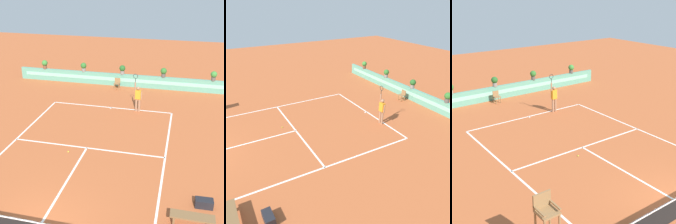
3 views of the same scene
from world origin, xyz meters
The scene contains 13 objects.
ground_plane centered at (0.00, 6.00, 0.00)m, with size 60.00×60.00×0.00m, color #B2562D.
court_lines centered at (0.00, 6.72, 0.00)m, with size 8.32×11.94×0.01m.
back_wall_barrier centered at (0.00, 16.39, 0.50)m, with size 18.00×0.21×1.00m.
ball_kid_chair centered at (-0.41, 15.66, 0.48)m, with size 0.44×0.44×0.85m.
bench_courtside centered at (5.40, 1.98, 0.38)m, with size 1.60×0.44×0.51m.
gear_bag centered at (5.88, 3.17, 0.18)m, with size 0.70×0.36×0.36m, color black.
tennis_player centered at (1.85, 11.68, 1.05)m, with size 0.62×0.23×2.58m.
tennis_ball_near_baseline centered at (-0.80, 5.76, 0.03)m, with size 0.07×0.07×0.07m, color #CCE033.
potted_plant_right centered at (3.11, 16.39, 1.41)m, with size 0.48×0.48×0.72m.
potted_plant_far_left centered at (-6.83, 16.39, 1.41)m, with size 0.48×0.48×0.72m.
potted_plant_far_right centered at (6.85, 16.39, 1.41)m, with size 0.48×0.48×0.72m.
potted_plant_centre centered at (-0.16, 16.39, 1.41)m, with size 0.48×0.48×0.72m.
potted_plant_left centered at (-3.40, 16.39, 1.41)m, with size 0.48×0.48×0.72m.
Camera 1 is at (4.58, -7.06, 8.52)m, focal length 49.77 mm.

